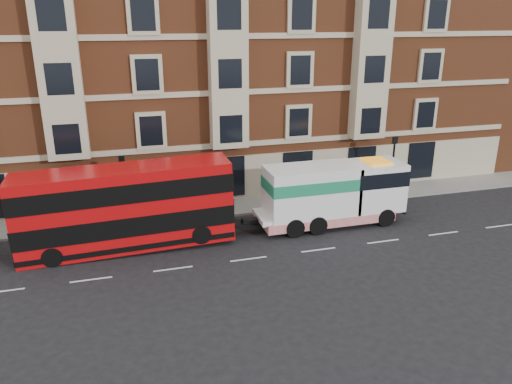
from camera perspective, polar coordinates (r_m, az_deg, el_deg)
ground at (r=26.73m, az=-0.86°, el=-7.67°), size 120.00×120.00×0.00m
sidewalk at (r=33.37m, az=-4.22°, el=-1.88°), size 90.00×3.00×0.15m
victorian_terrace at (r=38.61m, az=-6.25°, el=16.21°), size 45.00×12.00×20.40m
lamp_post_west at (r=30.69m, az=-14.86°, el=0.73°), size 0.35×0.15×4.35m
lamp_post_east at (r=35.66m, az=15.38°, el=3.28°), size 0.35×0.15×4.35m
double_decker_bus at (r=27.89m, az=-14.66°, el=-1.63°), size 11.46×2.63×4.64m
tow_truck at (r=30.58m, az=8.54°, el=-0.17°), size 9.17×2.71×3.82m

